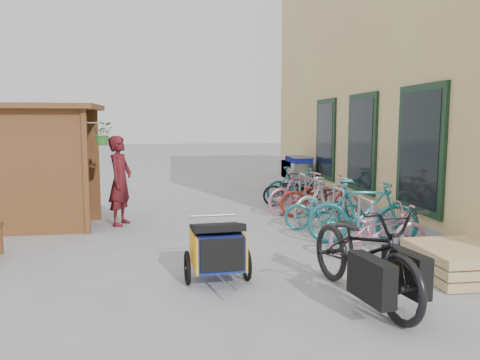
{
  "coord_description": "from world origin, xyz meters",
  "views": [
    {
      "loc": [
        -0.73,
        -6.96,
        2.05
      ],
      "look_at": [
        0.5,
        1.5,
        1.0
      ],
      "focal_mm": 35.0,
      "sensor_mm": 36.0,
      "label": 1
    }
  ],
  "objects": [
    {
      "name": "ground",
      "position": [
        0.0,
        0.0,
        0.0
      ],
      "size": [
        80.0,
        80.0,
        0.0
      ],
      "primitive_type": "plane",
      "color": "gray"
    },
    {
      "name": "building",
      "position": [
        6.49,
        4.5,
        3.49
      ],
      "size": [
        6.07,
        13.0,
        7.0
      ],
      "color": "tan",
      "rests_on": "ground"
    },
    {
      "name": "kiosk",
      "position": [
        -3.28,
        2.47,
        1.55
      ],
      "size": [
        2.49,
        1.65,
        2.4
      ],
      "color": "brown",
      "rests_on": "ground"
    },
    {
      "name": "bike_rack",
      "position": [
        2.3,
        2.4,
        0.52
      ],
      "size": [
        0.05,
        5.35,
        0.86
      ],
      "color": "#A5A8AD",
      "rests_on": "ground"
    },
    {
      "name": "pallet_stack",
      "position": [
        3.0,
        -1.4,
        0.21
      ],
      "size": [
        1.0,
        1.2,
        0.4
      ],
      "color": "tan",
      "rests_on": "ground"
    },
    {
      "name": "shopping_carts",
      "position": [
        3.0,
        6.96,
        0.62
      ],
      "size": [
        0.59,
        1.99,
        1.06
      ],
      "color": "silver",
      "rests_on": "ground"
    },
    {
      "name": "child_trailer",
      "position": [
        -0.18,
        -1.11,
        0.46
      ],
      "size": [
        0.86,
        1.42,
        0.83
      ],
      "rotation": [
        0.0,
        0.0,
        0.07
      ],
      "color": "navy",
      "rests_on": "ground"
    },
    {
      "name": "cargo_bike",
      "position": [
        1.43,
        -2.01,
        0.57
      ],
      "size": [
        1.12,
        2.3,
        1.16
      ],
      "rotation": [
        0.0,
        0.0,
        0.16
      ],
      "color": "black",
      "rests_on": "ground"
    },
    {
      "name": "person_kiosk",
      "position": [
        -1.77,
        2.57,
        0.9
      ],
      "size": [
        0.61,
        0.76,
        1.79
      ],
      "primitive_type": "imported",
      "rotation": [
        0.0,
        0.0,
        1.25
      ],
      "color": "maroon",
      "rests_on": "ground"
    },
    {
      "name": "bike_0",
      "position": [
        2.37,
        -0.35,
        0.42
      ],
      "size": [
        1.59,
        0.59,
        0.83
      ],
      "primitive_type": "imported",
      "rotation": [
        0.0,
        0.0,
        1.6
      ],
      "color": "pink",
      "rests_on": "ground"
    },
    {
      "name": "bike_1",
      "position": [
        2.42,
        0.37,
        0.55
      ],
      "size": [
        1.92,
        0.97,
        1.11
      ],
      "primitive_type": "imported",
      "rotation": [
        0.0,
        0.0,
        1.32
      ],
      "color": "#1D7077",
      "rests_on": "ground"
    },
    {
      "name": "bike_2",
      "position": [
        2.13,
        1.51,
        0.4
      ],
      "size": [
        1.59,
        0.78,
        0.8
      ],
      "primitive_type": "imported",
      "rotation": [
        0.0,
        0.0,
        1.4
      ],
      "color": "#1D7077",
      "rests_on": "ground"
    },
    {
      "name": "bike_3",
      "position": [
        2.36,
        1.86,
        0.5
      ],
      "size": [
        1.73,
        0.9,
        1.0
      ],
      "primitive_type": "imported",
      "rotation": [
        0.0,
        0.0,
        1.84
      ],
      "color": "silver",
      "rests_on": "ground"
    },
    {
      "name": "bike_4",
      "position": [
        2.43,
        2.71,
        0.45
      ],
      "size": [
        1.81,
        0.9,
        0.91
      ],
      "primitive_type": "imported",
      "rotation": [
        0.0,
        0.0,
        1.39
      ],
      "color": "maroon",
      "rests_on": "ground"
    },
    {
      "name": "bike_5",
      "position": [
        2.12,
        3.07,
        0.5
      ],
      "size": [
        1.71,
        0.82,
        0.99
      ],
      "primitive_type": "imported",
      "rotation": [
        0.0,
        0.0,
        1.79
      ],
      "color": "pink",
      "rests_on": "ground"
    },
    {
      "name": "bike_6",
      "position": [
        2.22,
        4.01,
        0.41
      ],
      "size": [
        1.66,
        0.96,
        0.83
      ],
      "primitive_type": "imported",
      "rotation": [
        0.0,
        0.0,
        1.29
      ],
      "color": "black",
      "rests_on": "ground"
    },
    {
      "name": "bike_7",
      "position": [
        2.38,
        4.45,
        0.47
      ],
      "size": [
        1.58,
        0.46,
        0.95
      ],
      "primitive_type": "imported",
      "rotation": [
        0.0,
        0.0,
        1.56
      ],
      "color": "#1D7077",
      "rests_on": "ground"
    }
  ]
}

